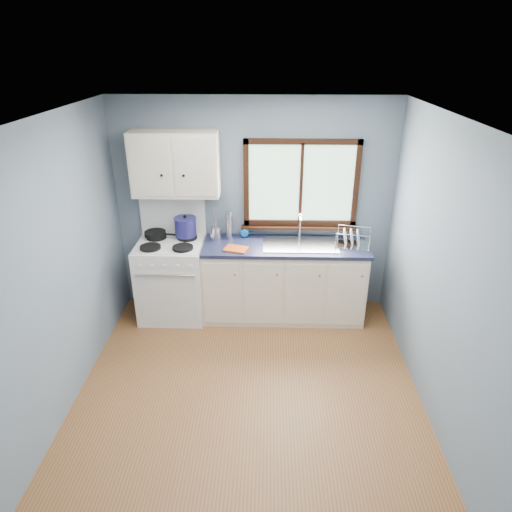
{
  "coord_description": "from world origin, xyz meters",
  "views": [
    {
      "loc": [
        0.17,
        -3.24,
        3.0
      ],
      "look_at": [
        0.05,
        0.9,
        1.05
      ],
      "focal_mm": 32.0,
      "sensor_mm": 36.0,
      "label": 1
    }
  ],
  "objects_px": {
    "skillet": "(155,233)",
    "dish_rack": "(352,241)",
    "utensil_crock": "(216,233)",
    "stockpot": "(185,227)",
    "base_cabinets": "(283,284)",
    "thermos": "(229,225)",
    "sink": "(300,250)",
    "gas_range": "(173,277)"
  },
  "relations": [
    {
      "from": "gas_range",
      "to": "thermos",
      "type": "height_order",
      "value": "gas_range"
    },
    {
      "from": "dish_rack",
      "to": "thermos",
      "type": "bearing_deg",
      "value": -173.84
    },
    {
      "from": "sink",
      "to": "stockpot",
      "type": "height_order",
      "value": "sink"
    },
    {
      "from": "gas_range",
      "to": "base_cabinets",
      "type": "relative_size",
      "value": 0.74
    },
    {
      "from": "dish_rack",
      "to": "sink",
      "type": "bearing_deg",
      "value": -167.51
    },
    {
      "from": "base_cabinets",
      "to": "skillet",
      "type": "distance_m",
      "value": 1.61
    },
    {
      "from": "gas_range",
      "to": "utensil_crock",
      "type": "xyz_separation_m",
      "value": [
        0.51,
        0.15,
        0.51
      ]
    },
    {
      "from": "utensil_crock",
      "to": "sink",
      "type": "bearing_deg",
      "value": -7.51
    },
    {
      "from": "skillet",
      "to": "thermos",
      "type": "relative_size",
      "value": 1.17
    },
    {
      "from": "stockpot",
      "to": "sink",
      "type": "bearing_deg",
      "value": -5.93
    },
    {
      "from": "sink",
      "to": "base_cabinets",
      "type": "bearing_deg",
      "value": 179.87
    },
    {
      "from": "utensil_crock",
      "to": "dish_rack",
      "type": "xyz_separation_m",
      "value": [
        1.55,
        -0.13,
        -0.03
      ]
    },
    {
      "from": "gas_range",
      "to": "base_cabinets",
      "type": "bearing_deg",
      "value": 0.82
    },
    {
      "from": "sink",
      "to": "skillet",
      "type": "bearing_deg",
      "value": 175.59
    },
    {
      "from": "skillet",
      "to": "utensil_crock",
      "type": "distance_m",
      "value": 0.7
    },
    {
      "from": "sink",
      "to": "utensil_crock",
      "type": "relative_size",
      "value": 2.11
    },
    {
      "from": "sink",
      "to": "thermos",
      "type": "xyz_separation_m",
      "value": [
        -0.82,
        0.16,
        0.23
      ]
    },
    {
      "from": "gas_range",
      "to": "thermos",
      "type": "bearing_deg",
      "value": 14.95
    },
    {
      "from": "skillet",
      "to": "dish_rack",
      "type": "height_order",
      "value": "dish_rack"
    },
    {
      "from": "thermos",
      "to": "stockpot",
      "type": "bearing_deg",
      "value": -177.42
    },
    {
      "from": "thermos",
      "to": "dish_rack",
      "type": "bearing_deg",
      "value": -6.66
    },
    {
      "from": "gas_range",
      "to": "base_cabinets",
      "type": "height_order",
      "value": "gas_range"
    },
    {
      "from": "stockpot",
      "to": "utensil_crock",
      "type": "bearing_deg",
      "value": -1.49
    },
    {
      "from": "base_cabinets",
      "to": "skillet",
      "type": "height_order",
      "value": "skillet"
    },
    {
      "from": "utensil_crock",
      "to": "dish_rack",
      "type": "relative_size",
      "value": 0.91
    },
    {
      "from": "base_cabinets",
      "to": "dish_rack",
      "type": "bearing_deg",
      "value": -0.28
    },
    {
      "from": "gas_range",
      "to": "utensil_crock",
      "type": "bearing_deg",
      "value": 15.91
    },
    {
      "from": "skillet",
      "to": "dish_rack",
      "type": "xyz_separation_m",
      "value": [
        2.26,
        -0.13,
        -0.01
      ]
    },
    {
      "from": "base_cabinets",
      "to": "utensil_crock",
      "type": "xyz_separation_m",
      "value": [
        -0.79,
        0.13,
        0.59
      ]
    },
    {
      "from": "sink",
      "to": "thermos",
      "type": "height_order",
      "value": "thermos"
    },
    {
      "from": "base_cabinets",
      "to": "stockpot",
      "type": "xyz_separation_m",
      "value": [
        -1.14,
        0.14,
        0.66
      ]
    },
    {
      "from": "skillet",
      "to": "thermos",
      "type": "height_order",
      "value": "thermos"
    },
    {
      "from": "base_cabinets",
      "to": "thermos",
      "type": "xyz_separation_m",
      "value": [
        -0.64,
        0.16,
        0.68
      ]
    },
    {
      "from": "dish_rack",
      "to": "stockpot",
      "type": "bearing_deg",
      "value": -171.41
    },
    {
      "from": "stockpot",
      "to": "dish_rack",
      "type": "bearing_deg",
      "value": -4.23
    },
    {
      "from": "gas_range",
      "to": "sink",
      "type": "height_order",
      "value": "gas_range"
    },
    {
      "from": "gas_range",
      "to": "sink",
      "type": "bearing_deg",
      "value": 0.71
    },
    {
      "from": "gas_range",
      "to": "base_cabinets",
      "type": "distance_m",
      "value": 1.31
    },
    {
      "from": "skillet",
      "to": "sink",
      "type": "bearing_deg",
      "value": 3.28
    },
    {
      "from": "sink",
      "to": "dish_rack",
      "type": "distance_m",
      "value": 0.59
    },
    {
      "from": "utensil_crock",
      "to": "dish_rack",
      "type": "height_order",
      "value": "utensil_crock"
    },
    {
      "from": "gas_range",
      "to": "utensil_crock",
      "type": "height_order",
      "value": "gas_range"
    }
  ]
}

